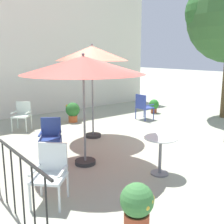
{
  "coord_description": "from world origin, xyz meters",
  "views": [
    {
      "loc": [
        -4.65,
        -5.41,
        2.28
      ],
      "look_at": [
        0.0,
        0.47,
        0.71
      ],
      "focal_mm": 44.34,
      "sensor_mm": 36.0,
      "label": 1
    }
  ],
  "objects_px": {
    "patio_chair_3": "(51,170)",
    "potted_plant_0": "(73,111)",
    "patio_umbrella_1": "(92,54)",
    "cafe_table_0": "(160,149)",
    "patio_chair_0": "(51,135)",
    "potted_plant_3": "(154,105)",
    "potted_plant_1": "(137,206)",
    "patio_chair_2": "(22,114)",
    "patio_chair_1": "(143,105)",
    "patio_umbrella_0": "(83,66)"
  },
  "relations": [
    {
      "from": "patio_umbrella_0",
      "to": "patio_chair_3",
      "type": "xyz_separation_m",
      "value": [
        -1.23,
        -0.94,
        -1.54
      ]
    },
    {
      "from": "patio_chair_3",
      "to": "potted_plant_0",
      "type": "distance_m",
      "value": 5.22
    },
    {
      "from": "potted_plant_1",
      "to": "patio_chair_2",
      "type": "bearing_deg",
      "value": 83.18
    },
    {
      "from": "potted_plant_0",
      "to": "potted_plant_1",
      "type": "relative_size",
      "value": 0.99
    },
    {
      "from": "cafe_table_0",
      "to": "patio_chair_2",
      "type": "distance_m",
      "value": 4.85
    },
    {
      "from": "patio_umbrella_0",
      "to": "patio_chair_2",
      "type": "height_order",
      "value": "patio_umbrella_0"
    },
    {
      "from": "patio_umbrella_1",
      "to": "patio_chair_1",
      "type": "xyz_separation_m",
      "value": [
        2.57,
        0.62,
        -1.76
      ]
    },
    {
      "from": "patio_chair_0",
      "to": "potted_plant_1",
      "type": "relative_size",
      "value": 1.3
    },
    {
      "from": "potted_plant_1",
      "to": "potted_plant_3",
      "type": "height_order",
      "value": "potted_plant_1"
    },
    {
      "from": "patio_umbrella_0",
      "to": "patio_chair_2",
      "type": "distance_m",
      "value": 3.77
    },
    {
      "from": "patio_chair_3",
      "to": "potted_plant_0",
      "type": "xyz_separation_m",
      "value": [
        2.93,
        4.33,
        -0.13
      ]
    },
    {
      "from": "patio_chair_0",
      "to": "patio_chair_3",
      "type": "xyz_separation_m",
      "value": [
        -0.87,
        -1.77,
        0.0
      ]
    },
    {
      "from": "patio_umbrella_0",
      "to": "patio_chair_1",
      "type": "relative_size",
      "value": 2.72
    },
    {
      "from": "potted_plant_3",
      "to": "patio_chair_2",
      "type": "bearing_deg",
      "value": 171.39
    },
    {
      "from": "patio_chair_0",
      "to": "potted_plant_3",
      "type": "height_order",
      "value": "patio_chair_0"
    },
    {
      "from": "patio_umbrella_1",
      "to": "potted_plant_1",
      "type": "distance_m",
      "value": 4.74
    },
    {
      "from": "patio_umbrella_0",
      "to": "potted_plant_1",
      "type": "distance_m",
      "value": 2.98
    },
    {
      "from": "patio_chair_1",
      "to": "patio_chair_2",
      "type": "distance_m",
      "value": 4.06
    },
    {
      "from": "patio_chair_1",
      "to": "patio_umbrella_0",
      "type": "bearing_deg",
      "value": -150.74
    },
    {
      "from": "patio_umbrella_1",
      "to": "potted_plant_1",
      "type": "bearing_deg",
      "value": -116.99
    },
    {
      "from": "potted_plant_0",
      "to": "cafe_table_0",
      "type": "bearing_deg",
      "value": -100.11
    },
    {
      "from": "patio_umbrella_1",
      "to": "patio_chair_1",
      "type": "relative_size",
      "value": 2.81
    },
    {
      "from": "cafe_table_0",
      "to": "potted_plant_1",
      "type": "height_order",
      "value": "cafe_table_0"
    },
    {
      "from": "patio_umbrella_0",
      "to": "potted_plant_0",
      "type": "distance_m",
      "value": 4.14
    },
    {
      "from": "cafe_table_0",
      "to": "potted_plant_3",
      "type": "xyz_separation_m",
      "value": [
        4.1,
        4.01,
        -0.2
      ]
    },
    {
      "from": "patio_chair_1",
      "to": "potted_plant_0",
      "type": "height_order",
      "value": "patio_chair_1"
    },
    {
      "from": "patio_chair_2",
      "to": "potted_plant_3",
      "type": "height_order",
      "value": "patio_chair_2"
    },
    {
      "from": "patio_chair_0",
      "to": "cafe_table_0",
      "type": "bearing_deg",
      "value": -60.57
    },
    {
      "from": "cafe_table_0",
      "to": "potted_plant_3",
      "type": "distance_m",
      "value": 5.74
    },
    {
      "from": "potted_plant_0",
      "to": "potted_plant_3",
      "type": "bearing_deg",
      "value": -12.13
    },
    {
      "from": "patio_umbrella_1",
      "to": "potted_plant_1",
      "type": "relative_size",
      "value": 3.76
    },
    {
      "from": "patio_chair_0",
      "to": "patio_chair_1",
      "type": "relative_size",
      "value": 0.98
    },
    {
      "from": "patio_chair_2",
      "to": "patio_chair_3",
      "type": "bearing_deg",
      "value": -105.31
    },
    {
      "from": "potted_plant_3",
      "to": "patio_chair_1",
      "type": "bearing_deg",
      "value": -154.21
    },
    {
      "from": "cafe_table_0",
      "to": "patio_chair_1",
      "type": "distance_m",
      "value": 4.55
    },
    {
      "from": "patio_umbrella_0",
      "to": "patio_chair_3",
      "type": "distance_m",
      "value": 2.19
    },
    {
      "from": "patio_umbrella_1",
      "to": "patio_chair_0",
      "type": "bearing_deg",
      "value": -157.34
    },
    {
      "from": "potted_plant_1",
      "to": "patio_chair_3",
      "type": "bearing_deg",
      "value": 109.63
    },
    {
      "from": "patio_chair_0",
      "to": "potted_plant_0",
      "type": "height_order",
      "value": "patio_chair_0"
    },
    {
      "from": "patio_umbrella_1",
      "to": "patio_chair_2",
      "type": "relative_size",
      "value": 2.97
    },
    {
      "from": "patio_umbrella_1",
      "to": "cafe_table_0",
      "type": "relative_size",
      "value": 3.44
    },
    {
      "from": "patio_umbrella_1",
      "to": "patio_chair_0",
      "type": "distance_m",
      "value": 2.48
    },
    {
      "from": "patio_chair_0",
      "to": "patio_chair_3",
      "type": "distance_m",
      "value": 1.97
    },
    {
      "from": "patio_umbrella_0",
      "to": "patio_chair_2",
      "type": "relative_size",
      "value": 2.88
    },
    {
      "from": "patio_chair_0",
      "to": "potted_plant_0",
      "type": "relative_size",
      "value": 1.32
    },
    {
      "from": "patio_chair_0",
      "to": "potted_plant_1",
      "type": "xyz_separation_m",
      "value": [
        -0.36,
        -3.19,
        -0.14
      ]
    },
    {
      "from": "patio_umbrella_1",
      "to": "cafe_table_0",
      "type": "height_order",
      "value": "patio_umbrella_1"
    },
    {
      "from": "cafe_table_0",
      "to": "potted_plant_3",
      "type": "bearing_deg",
      "value": 44.37
    },
    {
      "from": "patio_umbrella_1",
      "to": "patio_chair_3",
      "type": "relative_size",
      "value": 2.78
    },
    {
      "from": "patio_chair_3",
      "to": "potted_plant_0",
      "type": "relative_size",
      "value": 1.37
    }
  ]
}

